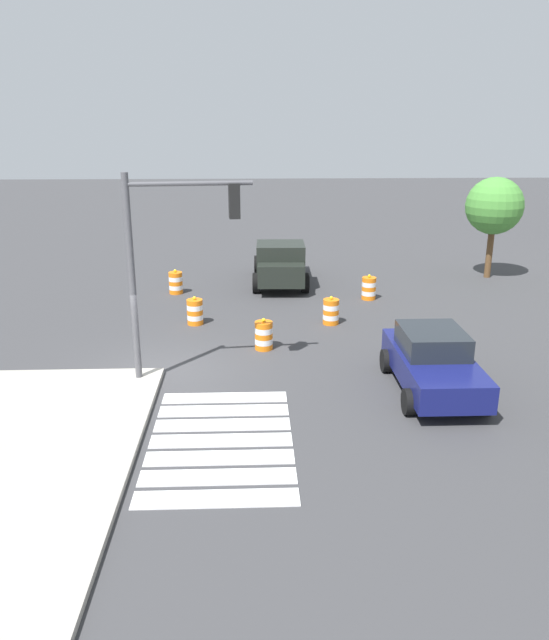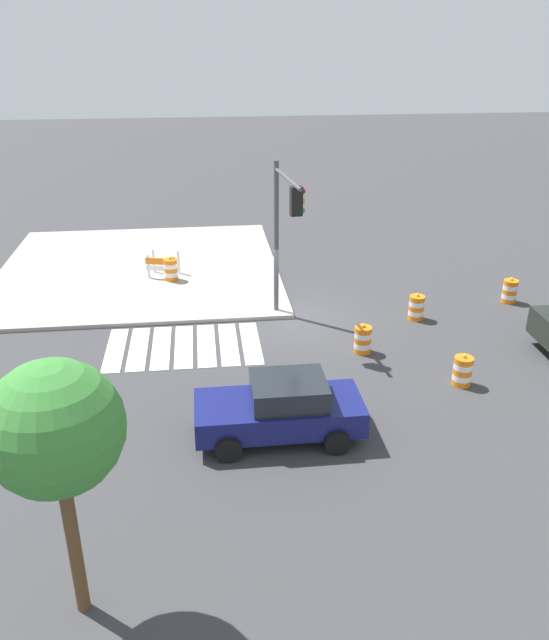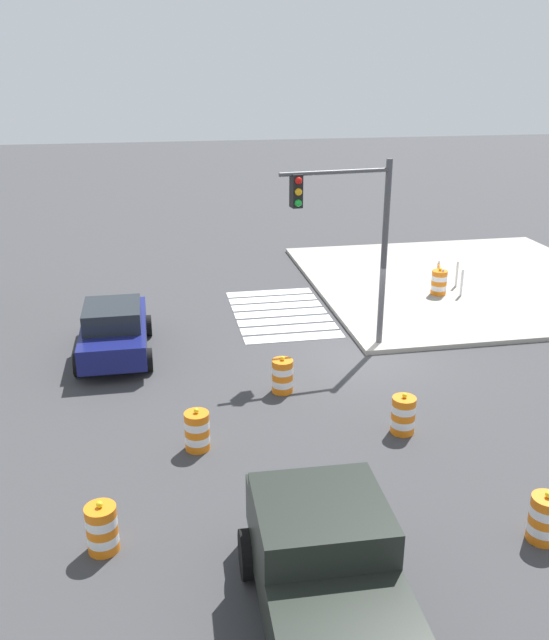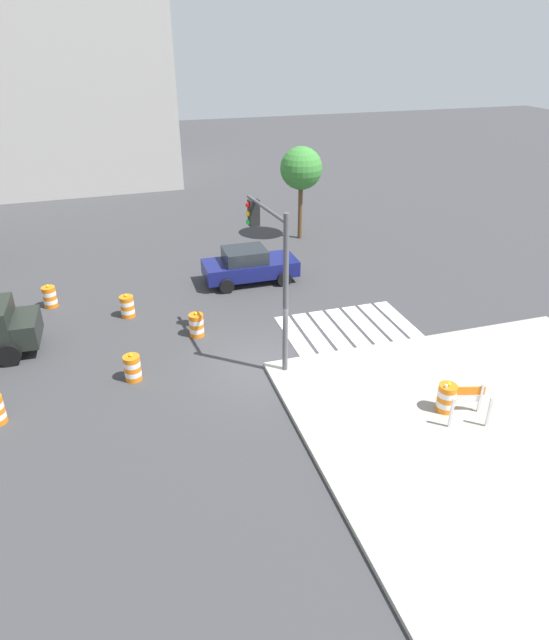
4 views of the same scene
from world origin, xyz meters
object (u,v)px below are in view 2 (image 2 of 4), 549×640
object	(u,v)px
traffic_barrel_crosswalk_end	(416,308)
traffic_barrel_on_sidewalk	(171,269)
traffic_barrel_median_far	(463,371)
traffic_light_pole	(284,219)
traffic_barrel_median_near	(363,340)
construction_barricade	(162,264)
traffic_barrel_far_curb	(510,291)
street_tree_streetside_mid	(55,430)
sports_car	(281,408)

from	to	relation	value
traffic_barrel_crosswalk_end	traffic_barrel_on_sidewalk	xyz separation A→B (m)	(8.96, -4.75, 0.15)
traffic_barrel_median_far	traffic_light_pole	world-z (taller)	traffic_light_pole
traffic_barrel_median_near	traffic_barrel_crosswalk_end	bearing A→B (deg)	-137.45
traffic_barrel_crosswalk_end	traffic_barrel_median_near	distance (m)	3.50
construction_barricade	traffic_light_pole	bearing A→B (deg)	131.12
traffic_barrel_median_far	traffic_barrel_far_curb	world-z (taller)	same
construction_barricade	street_tree_streetside_mid	bearing A→B (deg)	87.33
traffic_barrel_crosswalk_end	street_tree_streetside_mid	bearing A→B (deg)	49.42
traffic_barrel_on_sidewalk	traffic_light_pole	xyz separation A→B (m)	(-4.09, 4.76, 3.31)
traffic_barrel_median_near	street_tree_streetside_mid	xyz separation A→B (m)	(7.54, 9.45, 3.42)
traffic_barrel_crosswalk_end	traffic_light_pole	xyz separation A→B (m)	(4.87, 0.01, 3.46)
sports_car	traffic_barrel_on_sidewalk	xyz separation A→B (m)	(3.13, -11.51, -0.21)
traffic_barrel_on_sidewalk	traffic_light_pole	bearing A→B (deg)	130.72
traffic_barrel_median_near	traffic_barrel_on_sidewalk	distance (m)	9.56
sports_car	construction_barricade	distance (m)	12.37
street_tree_streetside_mid	traffic_barrel_crosswalk_end	bearing A→B (deg)	-130.58
traffic_barrel_median_near	traffic_barrel_on_sidewalk	world-z (taller)	traffic_barrel_on_sidewalk
sports_car	traffic_barrel_on_sidewalk	distance (m)	11.93
traffic_barrel_median_far	traffic_barrel_crosswalk_end	bearing A→B (deg)	-91.81
traffic_barrel_on_sidewalk	traffic_light_pole	world-z (taller)	traffic_light_pole
traffic_barrel_crosswalk_end	traffic_barrel_on_sidewalk	distance (m)	10.14
traffic_barrel_far_curb	street_tree_streetside_mid	size ratio (longest dim) A/B	0.20
traffic_barrel_on_sidewalk	construction_barricade	xyz separation A→B (m)	(0.37, -0.35, 0.12)
traffic_barrel_median_far	traffic_barrel_on_sidewalk	size ratio (longest dim) A/B	1.00
traffic_barrel_median_near	traffic_light_pole	xyz separation A→B (m)	(2.29, -2.36, 3.46)
traffic_barrel_median_far	traffic_barrel_on_sidewalk	xyz separation A→B (m)	(8.81, -9.53, 0.15)
traffic_barrel_far_curb	construction_barricade	xyz separation A→B (m)	(13.42, -3.96, 0.27)
sports_car	traffic_barrel_median_far	xyz separation A→B (m)	(-5.68, -1.98, -0.36)
traffic_barrel_median_near	traffic_barrel_far_curb	bearing A→B (deg)	-152.32
traffic_barrel_crosswalk_end	traffic_barrel_median_far	world-z (taller)	same
sports_car	traffic_barrel_far_curb	size ratio (longest dim) A/B	4.22
traffic_barrel_median_far	sports_car	bearing A→B (deg)	19.26
traffic_barrel_far_curb	traffic_light_pole	world-z (taller)	traffic_light_pole
traffic_barrel_median_far	construction_barricade	xyz separation A→B (m)	(9.18, -9.88, 0.27)
traffic_barrel_on_sidewalk	traffic_barrel_median_far	bearing A→B (deg)	132.76
construction_barricade	sports_car	bearing A→B (deg)	106.43
traffic_barrel_on_sidewalk	sports_car	bearing A→B (deg)	105.23
sports_car	street_tree_streetside_mid	size ratio (longest dim) A/B	0.85
traffic_barrel_median_near	traffic_light_pole	bearing A→B (deg)	-45.76
sports_car	traffic_barrel_crosswalk_end	size ratio (longest dim) A/B	4.22
traffic_barrel_far_curb	street_tree_streetside_mid	distance (m)	19.53
construction_barricade	traffic_barrel_on_sidewalk	bearing A→B (deg)	136.13
sports_car	traffic_barrel_on_sidewalk	bearing A→B (deg)	-74.77
traffic_light_pole	traffic_barrel_on_sidewalk	bearing A→B (deg)	-49.28
construction_barricade	street_tree_streetside_mid	world-z (taller)	street_tree_streetside_mid
traffic_barrel_median_near	traffic_barrel_far_curb	distance (m)	7.53
construction_barricade	street_tree_streetside_mid	xyz separation A→B (m)	(0.79, 16.91, 3.15)
traffic_barrel_crosswalk_end	traffic_light_pole	distance (m)	5.97
traffic_light_pole	construction_barricade	bearing A→B (deg)	-48.88
traffic_light_pole	traffic_barrel_median_far	bearing A→B (deg)	134.68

